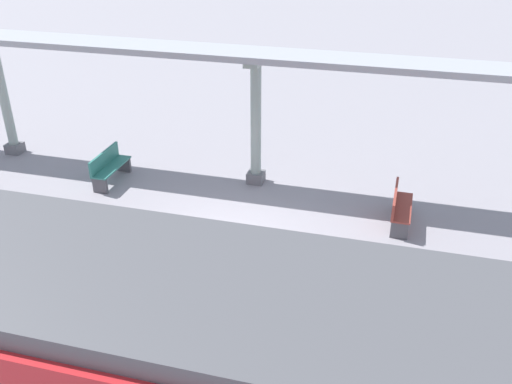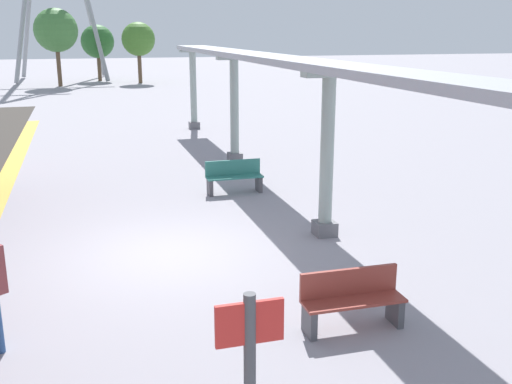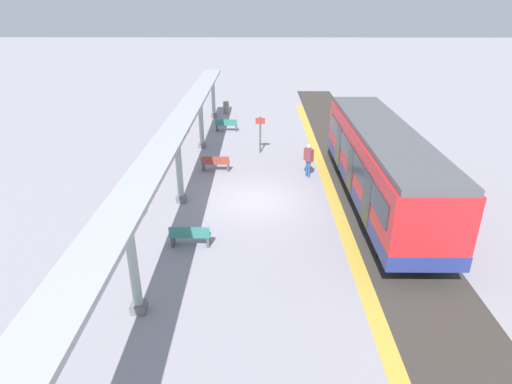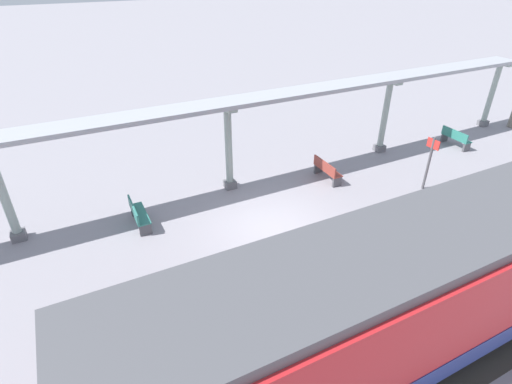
% 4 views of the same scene
% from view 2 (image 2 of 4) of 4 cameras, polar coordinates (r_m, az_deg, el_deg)
% --- Properties ---
extents(ground_plane, '(176.00, 176.00, 0.00)m').
position_cam_2_polar(ground_plane, '(11.63, -8.81, -5.95)').
color(ground_plane, gray).
extents(canopy_pillar_third, '(1.10, 0.44, 3.41)m').
position_cam_2_polar(canopy_pillar_third, '(12.17, 6.85, 3.59)').
color(canopy_pillar_third, slate).
rests_on(canopy_pillar_third, ground).
extents(canopy_pillar_fourth, '(1.10, 0.44, 3.41)m').
position_cam_2_polar(canopy_pillar_fourth, '(19.28, -2.09, 7.98)').
color(canopy_pillar_fourth, slate).
rests_on(canopy_pillar_fourth, ground).
extents(canopy_pillar_fifth, '(1.10, 0.44, 3.41)m').
position_cam_2_polar(canopy_pillar_fifth, '(26.26, -6.06, 9.84)').
color(canopy_pillar_fifth, slate).
rests_on(canopy_pillar_fifth, ground).
extents(canopy_beam, '(1.20, 30.80, 0.16)m').
position_cam_2_polar(canopy_beam, '(11.73, 7.58, 11.82)').
color(canopy_beam, '#A8AAB2').
rests_on(canopy_beam, canopy_pillar_nearest).
extents(bench_mid_platform, '(1.51, 0.47, 0.86)m').
position_cam_2_polar(bench_mid_platform, '(8.77, 9.20, -10.12)').
color(bench_mid_platform, brown).
rests_on(bench_mid_platform, ground).
extents(bench_far_end, '(1.50, 0.45, 0.86)m').
position_cam_2_polar(bench_far_end, '(15.72, -2.14, 1.52)').
color(bench_far_end, '#307A6E').
rests_on(bench_far_end, ground).
extents(tree_left_background, '(3.29, 3.29, 5.88)m').
position_cam_2_polar(tree_left_background, '(49.12, -18.73, 14.53)').
color(tree_left_background, brown).
rests_on(tree_left_background, ground).
extents(tree_right_background, '(2.71, 2.71, 4.90)m').
position_cam_2_polar(tree_right_background, '(50.59, -11.27, 14.23)').
color(tree_right_background, brown).
rests_on(tree_right_background, ground).
extents(tree_centre_background, '(2.79, 2.79, 4.71)m').
position_cam_2_polar(tree_centre_background, '(53.73, -15.03, 13.82)').
color(tree_centre_background, brown).
rests_on(tree_centre_background, ground).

